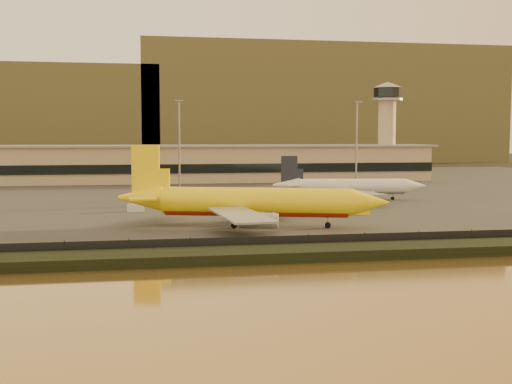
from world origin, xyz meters
TOP-DOWN VIEW (x-y plane):
  - ground at (0.00, 0.00)m, footprint 900.00×900.00m
  - embankment at (0.00, -17.00)m, footprint 320.00×7.00m
  - tarmac at (0.00, 95.00)m, footprint 320.00×220.00m
  - perimeter_fence at (0.00, -13.00)m, footprint 300.00×0.05m
  - terminal_building at (-14.52, 125.55)m, footprint 202.00×25.00m
  - control_tower at (70.00, 131.00)m, footprint 11.20×11.20m
  - apron_light_masts at (15.00, 75.00)m, footprint 152.20×12.20m
  - distant_hills at (-20.74, 340.00)m, footprint 470.00×160.00m
  - dhl_cargo_jet at (-1.81, 11.52)m, footprint 46.23×44.15m
  - white_narrowbody_jet at (29.85, 53.11)m, footprint 37.78×36.56m
  - gse_vehicle_yellow at (22.51, 25.11)m, footprint 4.05×1.96m
  - gse_vehicle_white at (-21.55, 37.97)m, footprint 3.52×1.62m

SIDE VIEW (x-z plane):
  - ground at x=0.00m, z-range 0.00..0.00m
  - tarmac at x=0.00m, z-range 0.00..0.20m
  - embankment at x=0.00m, z-range 0.00..1.40m
  - gse_vehicle_white at x=-21.55m, z-range 0.20..1.78m
  - gse_vehicle_yellow at x=22.51m, z-range 0.20..1.99m
  - perimeter_fence at x=0.00m, z-range 0.20..2.40m
  - white_narrowbody_jet at x=29.85m, z-range -1.99..8.87m
  - dhl_cargo_jet at x=-1.81m, z-range -2.63..11.44m
  - terminal_building at x=-14.52m, z-range -0.05..12.55m
  - apron_light_masts at x=15.00m, z-range 3.00..28.40m
  - control_tower at x=70.00m, z-range 3.91..39.41m
  - distant_hills at x=-20.74m, z-range -3.61..66.39m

